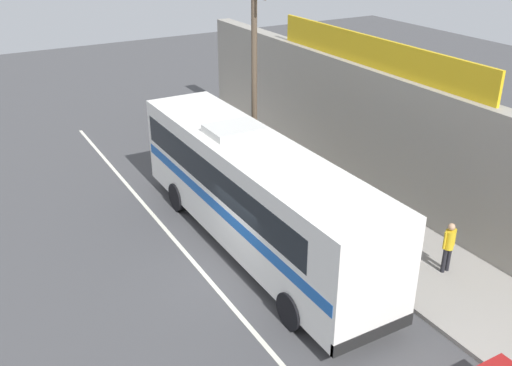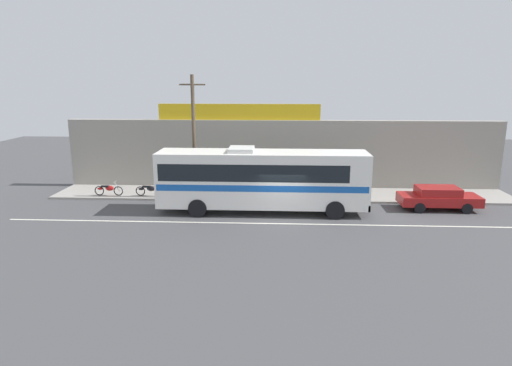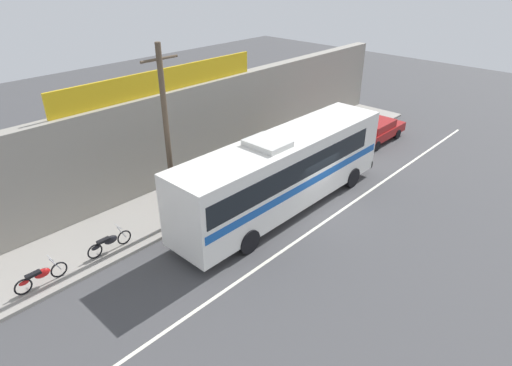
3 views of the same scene
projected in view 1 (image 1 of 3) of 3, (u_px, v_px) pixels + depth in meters
The scene contains 10 objects.
ground_plane at pixel (234, 274), 17.50m from camera, with size 70.00×70.00×0.00m, color #444447.
sidewalk_slab at pixel (368, 229), 19.80m from camera, with size 30.00×3.60×0.14m, color gray.
storefront_facade at pixel (422, 155), 19.77m from camera, with size 30.00×0.70×4.80m, color gray.
storefront_billboard at pixel (372, 52), 20.86m from camera, with size 11.21×0.12×1.10m, color gold.
road_center_stripe at pixel (210, 281), 17.14m from camera, with size 30.00×0.14×0.01m, color silver.
intercity_bus at pixel (252, 188), 18.17m from camera, with size 11.94×2.63×3.78m.
utility_pole at pixel (254, 82), 21.78m from camera, with size 1.60×0.22×7.69m.
motorcycle_purple at pixel (199, 125), 27.93m from camera, with size 1.88×0.56×0.94m.
motorcycle_blue at pixel (225, 143), 25.82m from camera, with size 1.91×0.56×0.94m.
pedestrian_by_curb at pixel (449, 244), 16.99m from camera, with size 0.30×0.48×1.63m.
Camera 1 is at (13.03, -6.70, 9.98)m, focal length 40.46 mm.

